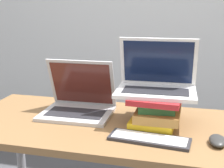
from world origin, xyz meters
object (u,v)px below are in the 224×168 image
object	(u,v)px
wireless_keyboard	(149,139)
mouse	(218,141)
book_stack	(157,109)
laptop_left	(78,103)
laptop_on_books	(156,82)

from	to	relation	value
wireless_keyboard	mouse	bearing A→B (deg)	6.70
wireless_keyboard	book_stack	bearing A→B (deg)	87.98
book_stack	wireless_keyboard	xyz separation A→B (m)	(-0.01, -0.19, -0.06)
mouse	book_stack	bearing A→B (deg)	146.95
laptop_left	mouse	distance (m)	0.66
book_stack	laptop_on_books	bearing A→B (deg)	107.57
wireless_keyboard	mouse	xyz separation A→B (m)	(0.25, 0.03, 0.01)
book_stack	wireless_keyboard	world-z (taller)	book_stack
book_stack	mouse	distance (m)	0.30
laptop_on_books	wireless_keyboard	bearing A→B (deg)	-89.48
book_stack	laptop_on_books	distance (m)	0.12
wireless_keyboard	laptop_on_books	bearing A→B (deg)	90.52
laptop_on_books	mouse	distance (m)	0.36
laptop_on_books	mouse	size ratio (longest dim) A/B	3.26
laptop_left	laptop_on_books	distance (m)	0.39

